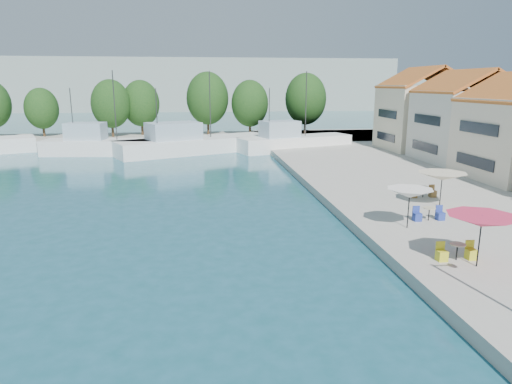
{
  "coord_description": "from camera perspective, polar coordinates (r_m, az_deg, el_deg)",
  "views": [
    {
      "loc": [
        -2.56,
        -1.07,
        8.22
      ],
      "look_at": [
        0.87,
        26.0,
        1.76
      ],
      "focal_mm": 32.0,
      "sensor_mm": 36.0,
      "label": 1
    }
  ],
  "objects": [
    {
      "name": "cafe_table_03",
      "position": [
        33.5,
        20.16,
        -0.14
      ],
      "size": [
        1.82,
        0.7,
        0.76
      ],
      "color": "black",
      "rests_on": "quay_right"
    },
    {
      "name": "trawler_04",
      "position": [
        58.23,
        4.57,
        6.23
      ],
      "size": [
        15.31,
        8.39,
        10.2
      ],
      "rotation": [
        0.0,
        0.0,
        0.32
      ],
      "color": "white",
      "rests_on": "ground"
    },
    {
      "name": "tree_04",
      "position": [
        71.07,
        -17.69,
        10.46
      ],
      "size": [
        5.64,
        5.64,
        8.35
      ],
      "color": "#3F2B19",
      "rests_on": "quay_far"
    },
    {
      "name": "trawler_02",
      "position": [
        57.69,
        -18.69,
        5.51
      ],
      "size": [
        14.79,
        5.34,
        10.2
      ],
      "rotation": [
        0.0,
        0.0,
        -0.11
      ],
      "color": "silver",
      "rests_on": "ground"
    },
    {
      "name": "trawler_03",
      "position": [
        56.71,
        -7.91,
        5.96
      ],
      "size": [
        19.99,
        12.91,
        10.2
      ],
      "rotation": [
        0.0,
        0.0,
        0.43
      ],
      "color": "white",
      "rests_on": "ground"
    },
    {
      "name": "cafe_table_02",
      "position": [
        27.95,
        20.79,
        -2.77
      ],
      "size": [
        1.82,
        0.7,
        0.76
      ],
      "color": "black",
      "rests_on": "quay_right"
    },
    {
      "name": "hill_east",
      "position": [
        186.01,
        6.15,
        12.57
      ],
      "size": [
        140.0,
        40.0,
        12.0
      ],
      "primitive_type": "cube",
      "color": "gray",
      "rests_on": "ground"
    },
    {
      "name": "tree_03",
      "position": [
        75.39,
        -25.23,
        9.42
      ],
      "size": [
        4.82,
        4.82,
        7.14
      ],
      "color": "#3F2B19",
      "rests_on": "quay_far"
    },
    {
      "name": "cafe_table_01",
      "position": [
        22.26,
        23.79,
        -7.09
      ],
      "size": [
        1.82,
        0.7,
        0.76
      ],
      "color": "black",
      "rests_on": "quay_right"
    },
    {
      "name": "umbrella_cream",
      "position": [
        31.22,
        22.26,
        1.82
      ],
      "size": [
        3.06,
        3.06,
        2.18
      ],
      "color": "black",
      "rests_on": "quay_right"
    },
    {
      "name": "tree_05",
      "position": [
        72.69,
        -14.19,
        10.69
      ],
      "size": [
        5.59,
        5.59,
        8.28
      ],
      "color": "#3F2B19",
      "rests_on": "quay_far"
    },
    {
      "name": "building_05",
      "position": [
        50.69,
        24.7,
        8.78
      ],
      "size": [
        8.4,
        8.8,
        9.7
      ],
      "color": "beige",
      "rests_on": "quay_right"
    },
    {
      "name": "quay_far",
      "position": [
        68.74,
        -11.79,
        6.43
      ],
      "size": [
        90.0,
        16.0,
        0.6
      ],
      "primitive_type": "cube",
      "color": "#A9A398",
      "rests_on": "ground"
    },
    {
      "name": "tree_06",
      "position": [
        71.82,
        -6.08,
        11.56
      ],
      "size": [
        6.43,
        6.43,
        9.51
      ],
      "color": "#3F2B19",
      "rests_on": "quay_far"
    },
    {
      "name": "tree_07",
      "position": [
        70.12,
        -0.78,
        11.0
      ],
      "size": [
        5.59,
        5.59,
        8.28
      ],
      "color": "#3F2B19",
      "rests_on": "quay_far"
    },
    {
      "name": "umbrella_pink",
      "position": [
        21.36,
        26.38,
        -3.27
      ],
      "size": [
        2.96,
        2.96,
        2.28
      ],
      "color": "black",
      "rests_on": "quay_right"
    },
    {
      "name": "hill_west",
      "position": [
        163.39,
        -17.33,
        12.67
      ],
      "size": [
        180.0,
        40.0,
        16.0
      ],
      "primitive_type": "cube",
      "color": "gray",
      "rests_on": "ground"
    },
    {
      "name": "umbrella_white",
      "position": [
        25.73,
        18.66,
        -0.15
      ],
      "size": [
        2.49,
        2.49,
        2.19
      ],
      "color": "black",
      "rests_on": "quay_right"
    },
    {
      "name": "building_06",
      "position": [
        58.51,
        20.09,
        9.87
      ],
      "size": [
        9.0,
        8.8,
        10.2
      ],
      "color": "beige",
      "rests_on": "quay_right"
    },
    {
      "name": "tree_08",
      "position": [
        72.18,
        6.23,
        11.49
      ],
      "size": [
        6.32,
        6.32,
        9.35
      ],
      "color": "#3F2B19",
      "rests_on": "quay_far"
    }
  ]
}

